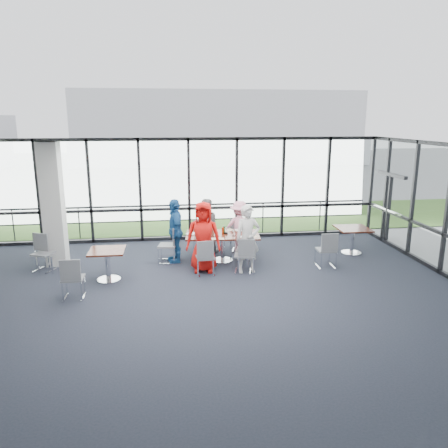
{
  "coord_description": "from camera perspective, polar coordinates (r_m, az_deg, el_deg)",
  "views": [
    {
      "loc": [
        -0.71,
        -8.48,
        3.76
      ],
      "look_at": [
        0.75,
        2.39,
        1.1
      ],
      "focal_mm": 35.0,
      "sensor_mm": 36.0,
      "label": 1
    }
  ],
  "objects": [
    {
      "name": "plate_nl",
      "position": [
        11.33,
        -2.8,
        -1.75
      ],
      "size": [
        0.26,
        0.26,
        0.01
      ],
      "primitive_type": "cylinder",
      "color": "white",
      "rests_on": "main_table"
    },
    {
      "name": "wall_front",
      "position": [
        4.16,
        3.48,
        -17.71
      ],
      "size": [
        12.0,
        0.1,
        3.2
      ],
      "primitive_type": "cube",
      "color": "silver",
      "rests_on": "ground"
    },
    {
      "name": "diner_near_right",
      "position": [
        10.81,
        3.1,
        -1.99
      ],
      "size": [
        0.65,
        0.5,
        1.7
      ],
      "primitive_type": "imported",
      "rotation": [
        0.0,
        0.0,
        0.07
      ],
      "color": "silver",
      "rests_on": "ground"
    },
    {
      "name": "chair_spare_lb",
      "position": [
        11.87,
        -22.57,
        -3.6
      ],
      "size": [
        0.59,
        0.59,
        0.91
      ],
      "primitive_type": null,
      "rotation": [
        0.0,
        0.0,
        2.73
      ],
      "color": "slate",
      "rests_on": "ground"
    },
    {
      "name": "menu_a",
      "position": [
        11.2,
        -0.82,
        -1.94
      ],
      "size": [
        0.32,
        0.23,
        0.0
      ],
      "primitive_type": "cube",
      "rotation": [
        0.0,
        0.0,
        -0.01
      ],
      "color": "white",
      "rests_on": "main_table"
    },
    {
      "name": "chair_main_fl",
      "position": [
        12.69,
        -2.92,
        -1.67
      ],
      "size": [
        0.5,
        0.5,
        0.83
      ],
      "primitive_type": null,
      "rotation": [
        0.0,
        0.0,
        2.85
      ],
      "color": "slate",
      "rests_on": "ground"
    },
    {
      "name": "apron",
      "position": [
        18.88,
        -5.34,
        2.03
      ],
      "size": [
        80.0,
        70.0,
        0.02
      ],
      "primitive_type": "cube",
      "color": "gray",
      "rests_on": "ground"
    },
    {
      "name": "chair_main_nl",
      "position": [
        10.74,
        -2.45,
        -4.37
      ],
      "size": [
        0.46,
        0.46,
        0.88
      ],
      "primitive_type": null,
      "rotation": [
        0.0,
        0.0,
        0.08
      ],
      "color": "slate",
      "rests_on": "ground"
    },
    {
      "name": "diner_near_left",
      "position": [
        10.87,
        -2.71,
        -1.7
      ],
      "size": [
        0.95,
        0.7,
        1.78
      ],
      "primitive_type": "imported",
      "rotation": [
        0.0,
        0.0,
        -0.16
      ],
      "color": "red",
      "rests_on": "ground"
    },
    {
      "name": "tumbler_b",
      "position": [
        11.47,
        1.28,
        -1.19
      ],
      "size": [
        0.08,
        0.08,
        0.15
      ],
      "primitive_type": "cylinder",
      "color": "white",
      "rests_on": "main_table"
    },
    {
      "name": "chair_main_nr",
      "position": [
        10.92,
        2.53,
        -4.09
      ],
      "size": [
        0.51,
        0.51,
        0.88
      ],
      "primitive_type": null,
      "rotation": [
        0.0,
        0.0,
        -0.23
      ],
      "color": "slate",
      "rests_on": "ground"
    },
    {
      "name": "tumbler_c",
      "position": [
        11.82,
        0.25,
        -0.79
      ],
      "size": [
        0.06,
        0.06,
        0.13
      ],
      "primitive_type": "cylinder",
      "color": "white",
      "rests_on": "main_table"
    },
    {
      "name": "floor",
      "position": [
        9.31,
        -2.66,
        -10.27
      ],
      "size": [
        12.0,
        10.0,
        0.02
      ],
      "primitive_type": "cube",
      "color": "#1D222D",
      "rests_on": "ground"
    },
    {
      "name": "ceiling",
      "position": [
        8.53,
        -2.9,
        9.85
      ],
      "size": [
        12.0,
        10.0,
        0.04
      ],
      "primitive_type": "cube",
      "color": "white",
      "rests_on": "ground"
    },
    {
      "name": "menu_b",
      "position": [
        11.44,
        3.87,
        -1.64
      ],
      "size": [
        0.33,
        0.27,
        0.0
      ],
      "primitive_type": "cube",
      "rotation": [
        0.0,
        0.0,
        -0.25
      ],
      "color": "white",
      "rests_on": "main_table"
    },
    {
      "name": "side_table_right",
      "position": [
        12.87,
        16.46,
        -0.97
      ],
      "size": [
        0.92,
        0.92,
        0.75
      ],
      "rotation": [
        0.0,
        0.0,
        -0.03
      ],
      "color": "#3B0F0D",
      "rests_on": "ground"
    },
    {
      "name": "structural_column",
      "position": [
        12.03,
        -21.42,
        2.35
      ],
      "size": [
        0.5,
        0.5,
        3.2
      ],
      "primitive_type": "cube",
      "color": "silver",
      "rests_on": "ground"
    },
    {
      "name": "plate_fl",
      "position": [
        11.95,
        -2.74,
        -0.93
      ],
      "size": [
        0.28,
        0.28,
        0.01
      ],
      "primitive_type": "cylinder",
      "color": "white",
      "rests_on": "main_table"
    },
    {
      "name": "hangar_main",
      "position": [
        40.76,
        -1.03,
        12.57
      ],
      "size": [
        24.0,
        10.0,
        6.0
      ],
      "primitive_type": "cube",
      "color": "silver",
      "rests_on": "ground"
    },
    {
      "name": "diner_far_right",
      "position": [
        12.42,
        2.06,
        -0.39
      ],
      "size": [
        1.07,
        0.76,
        1.5
      ],
      "primitive_type": "imported",
      "rotation": [
        0.0,
        0.0,
        2.85
      ],
      "color": "pink",
      "rests_on": "ground"
    },
    {
      "name": "guard_rail",
      "position": [
        14.47,
        -4.64,
        0.57
      ],
      "size": [
        12.0,
        0.06,
        0.06
      ],
      "primitive_type": "cylinder",
      "rotation": [
        0.0,
        1.57,
        0.0
      ],
      "color": "#2D2D33",
      "rests_on": "ground"
    },
    {
      "name": "diner_far_left",
      "position": [
        12.44,
        -2.42,
        -0.23
      ],
      "size": [
        0.77,
        0.48,
        1.56
      ],
      "primitive_type": "imported",
      "rotation": [
        0.0,
        0.0,
        3.16
      ],
      "color": "slate",
      "rests_on": "ground"
    },
    {
      "name": "plate_nr",
      "position": [
        11.37,
        2.74,
        -1.69
      ],
      "size": [
        0.26,
        0.26,
        0.01
      ],
      "primitive_type": "cylinder",
      "color": "white",
      "rests_on": "main_table"
    },
    {
      "name": "ketchup_bottle",
      "position": [
        11.67,
        -0.17,
        -0.85
      ],
      "size": [
        0.06,
        0.06,
        0.18
      ],
      "primitive_type": "cylinder",
      "color": "#A72000",
      "rests_on": "main_table"
    },
    {
      "name": "condiment_caddy",
      "position": [
        11.68,
        0.24,
        -1.2
      ],
      "size": [
        0.1,
        0.07,
        0.04
      ],
      "primitive_type": "cube",
      "color": "black",
      "rests_on": "main_table"
    },
    {
      "name": "chair_spare_r",
      "position": [
        11.56,
        13.17,
        -3.32
      ],
      "size": [
        0.47,
        0.47,
        0.92
      ],
      "primitive_type": null,
      "rotation": [
        0.0,
        0.0,
        -0.05
      ],
      "color": "slate",
      "rests_on": "ground"
    },
    {
      "name": "tumbler_d",
      "position": [
        11.47,
        -3.71,
        -1.24
      ],
      "size": [
        0.07,
        0.07,
        0.14
      ],
      "primitive_type": "cylinder",
      "color": "white",
      "rests_on": "main_table"
    },
    {
      "name": "green_bottle",
      "position": [
        11.73,
        -0.0,
        -0.72
      ],
      "size": [
        0.05,
        0.05,
        0.2
      ],
      "primitive_type": "cylinder",
      "color": "#287335",
      "rests_on": "main_table"
    },
    {
      "name": "exit_door",
      "position": [
        14.21,
        20.71,
        1.76
      ],
      "size": [
        0.12,
        1.6,
        2.1
      ],
      "primitive_type": "cube",
      "color": "black",
      "rests_on": "ground"
    },
    {
      "name": "chair_main_fr",
      "position": [
        12.66,
        2.06,
        -1.58
      ],
      "size": [
        0.52,
        0.52,
        0.88
      ],
      "primitive_type": null,
      "rotation": [
        0.0,
        0.0,
        2.91
      ],
      "color": "slate",
      "rests_on": "ground"
    },
    {
      "name": "chair_spare_la",
      "position": [
        9.88,
        -19.13,
        -6.71
      ],
      "size": [
        0.45,
        0.45,
        0.9
      ],
      "primitive_type": null,
      "rotation": [
        0.0,
        0.0,
        -0.02
      ],
      "color": "slate",
      "rests_on": "ground"
    },
    {
      "name": "side_table_left",
      "position": [
        10.66,
        -15.01,
        -3.93
      ],
      "size": [
        0.83,
        0.83,
        0.75
      ],
      "rotation": [
        0.0,
        0.0,
        -0.01
      ],
      "color": "#3B0F0D",
      "rests_on": "ground"
    },
    {
      "name": "plate_fr",
      "position": [
        12.05,
        1.99,
        -0.8
      ],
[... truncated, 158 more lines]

